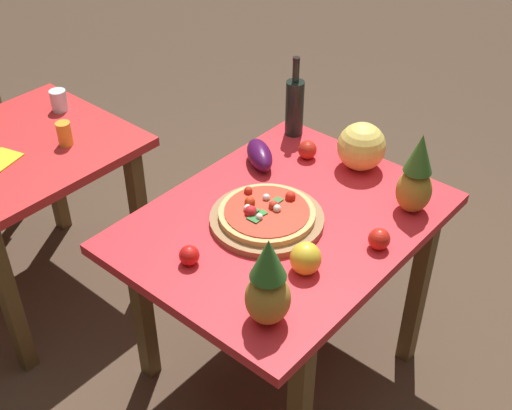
{
  "coord_description": "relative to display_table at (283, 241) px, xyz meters",
  "views": [
    {
      "loc": [
        -1.47,
        -1.13,
        2.23
      ],
      "look_at": [
        -0.06,
        0.08,
        0.83
      ],
      "focal_mm": 46.77,
      "sensor_mm": 36.0,
      "label": 1
    }
  ],
  "objects": [
    {
      "name": "drinking_glass_juice",
      "position": [
        -0.2,
        0.99,
        0.15
      ],
      "size": [
        0.06,
        0.06,
        0.1
      ],
      "primitive_type": "cylinder",
      "color": "#F49D30",
      "rests_on": "background_table"
    },
    {
      "name": "tomato_at_corner",
      "position": [
        -0.39,
        0.08,
        0.14
      ],
      "size": [
        0.07,
        0.07,
        0.07
      ],
      "primitive_type": "sphere",
      "color": "red",
      "rests_on": "display_table"
    },
    {
      "name": "tomato_near_board",
      "position": [
        0.08,
        -0.34,
        0.14
      ],
      "size": [
        0.07,
        0.07,
        0.07
      ],
      "primitive_type": "sphere",
      "color": "red",
      "rests_on": "display_table"
    },
    {
      "name": "background_table",
      "position": [
        -0.36,
        1.13,
        -0.02
      ],
      "size": [
        0.9,
        0.77,
        0.78
      ],
      "color": "brown",
      "rests_on": "ground_plane"
    },
    {
      "name": "display_table",
      "position": [
        0.0,
        0.0,
        0.0
      ],
      "size": [
        1.12,
        0.86,
        0.78
      ],
      "color": "brown",
      "rests_on": "ground_plane"
    },
    {
      "name": "ground_plane",
      "position": [
        0.0,
        0.0,
        -0.67
      ],
      "size": [
        10.0,
        10.0,
        0.0
      ],
      "primitive_type": "plane",
      "color": "#4C3828"
    },
    {
      "name": "tomato_beside_pepper",
      "position": [
        0.37,
        0.18,
        0.14
      ],
      "size": [
        0.08,
        0.08,
        0.08
      ],
      "primitive_type": "sphere",
      "color": "red",
      "rests_on": "display_table"
    },
    {
      "name": "drinking_glass_water",
      "position": [
        -0.04,
        1.26,
        0.15
      ],
      "size": [
        0.07,
        0.07,
        0.09
      ],
      "primitive_type": "cylinder",
      "color": "silver",
      "rests_on": "background_table"
    },
    {
      "name": "melon",
      "position": [
        0.45,
        -0.02,
        0.2
      ],
      "size": [
        0.19,
        0.19,
        0.19
      ],
      "primitive_type": "sphere",
      "color": "#EFD460",
      "rests_on": "display_table"
    },
    {
      "name": "wine_bottle",
      "position": [
        0.48,
        0.34,
        0.23
      ],
      "size": [
        0.08,
        0.08,
        0.34
      ],
      "color": "black",
      "rests_on": "display_table"
    },
    {
      "name": "pizza",
      "position": [
        -0.06,
        0.04,
        0.14
      ],
      "size": [
        0.34,
        0.34,
        0.06
      ],
      "color": "tan",
      "rests_on": "pizza_board"
    },
    {
      "name": "pineapple_right",
      "position": [
        -0.41,
        -0.27,
        0.24
      ],
      "size": [
        0.13,
        0.13,
        0.3
      ],
      "color": "#B68A34",
      "rests_on": "display_table"
    },
    {
      "name": "pizza_board",
      "position": [
        -0.06,
        0.03,
        0.12
      ],
      "size": [
        0.4,
        0.4,
        0.02
      ],
      "primitive_type": "cylinder",
      "color": "#956A43",
      "rests_on": "display_table"
    },
    {
      "name": "napkin_folded",
      "position": [
        -0.44,
        1.09,
        0.11
      ],
      "size": [
        0.17,
        0.15,
        0.01
      ],
      "primitive_type": "cube",
      "rotation": [
        0.0,
        0.0,
        0.28
      ],
      "color": "yellow",
      "rests_on": "background_table"
    },
    {
      "name": "pineapple_left",
      "position": [
        0.34,
        -0.31,
        0.24
      ],
      "size": [
        0.13,
        0.13,
        0.31
      ],
      "color": "#B2872F",
      "rests_on": "display_table"
    },
    {
      "name": "bell_pepper",
      "position": [
        -0.17,
        -0.22,
        0.15
      ],
      "size": [
        0.1,
        0.1,
        0.11
      ],
      "primitive_type": "ellipsoid",
      "color": "yellow",
      "rests_on": "display_table"
    },
    {
      "name": "eggplant",
      "position": [
        0.21,
        0.29,
        0.15
      ],
      "size": [
        0.19,
        0.22,
        0.09
      ],
      "primitive_type": "ellipsoid",
      "rotation": [
        0.0,
        0.0,
        0.95
      ],
      "color": "#430F41",
      "rests_on": "display_table"
    }
  ]
}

